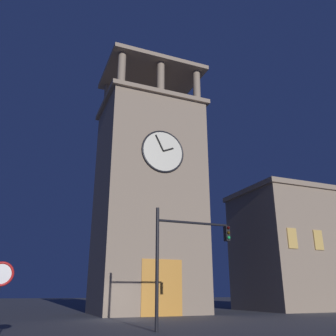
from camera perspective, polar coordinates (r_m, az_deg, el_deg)
ground_plane at (r=24.58m, az=-6.99°, el=-23.01°), size 200.00×200.00×0.00m
clocktower at (r=31.79m, az=-3.12°, el=-4.58°), size 9.19×7.41×24.71m
adjacent_wing_building at (r=42.04m, az=23.38°, el=-12.00°), size 18.26×8.80×11.73m
traffic_signal_mid at (r=17.56m, az=2.42°, el=-12.76°), size 4.00×0.41×5.52m
no_horn_sign at (r=13.02m, az=-25.31°, el=-15.92°), size 0.78×0.14×2.58m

